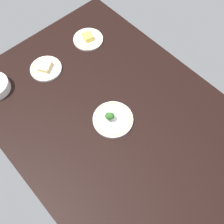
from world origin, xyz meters
TOP-DOWN VIEW (x-y plane):
  - dining_table at (0.00, 0.00)cm, footprint 155.33×111.17cm
  - plate_broccoli at (-3.03, 2.36)cm, footprint 21.75×21.75cm
  - plate_cheese at (50.06, -24.99)cm, footprint 19.00×19.00cm
  - plate_sandwich at (48.97, 8.85)cm, footprint 18.72×18.72cm

SIDE VIEW (x-z plane):
  - dining_table at x=0.00cm, z-range 0.00..4.00cm
  - plate_cheese at x=50.06cm, z-range 2.86..7.37cm
  - plate_sandwich at x=48.97cm, z-range 3.00..7.59cm
  - plate_broccoli at x=-3.03cm, z-range 1.80..8.97cm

